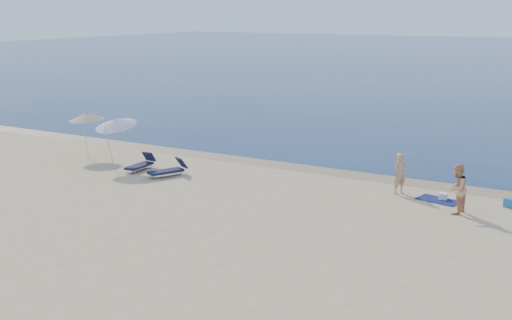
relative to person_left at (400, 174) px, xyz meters
The scene contains 10 objects.
wet_sand_strip 4.26m from the person_left, 149.03° to the left, with size 240.00×1.60×0.00m, color #847254.
person_left is the anchor object (origin of this frame).
person_right 3.05m from the person_left, 29.69° to the right, with size 0.94×0.73×1.93m, color tan.
beach_towel 1.90m from the person_left, ahead, with size 1.70×0.94×0.03m, color #0E1546.
white_bag 1.96m from the person_left, ahead, with size 0.32×0.28×0.28m, color white.
blue_cooler 4.45m from the person_left, ahead, with size 0.50×0.35×0.35m, color #1F69AA.
umbrella_near 13.72m from the person_left, behind, with size 2.16×2.18×2.66m.
umbrella_far 16.45m from the person_left, behind, with size 2.42×2.43×2.43m.
lounger_left 12.31m from the person_left, behind, with size 0.64×1.80×0.79m.
lounger_right 10.53m from the person_left, 166.83° to the right, with size 1.36×1.92×0.81m.
Camera 1 is at (11.14, -8.22, 7.56)m, focal length 45.00 mm.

